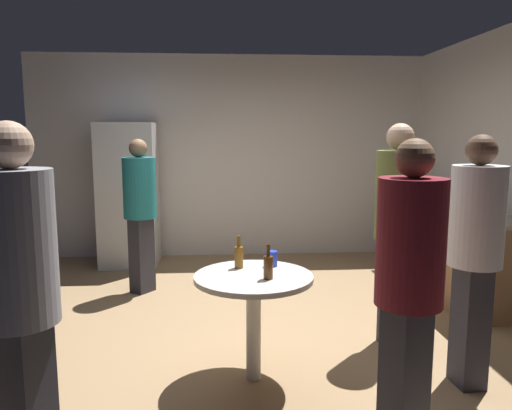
{
  "coord_description": "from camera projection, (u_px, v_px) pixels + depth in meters",
  "views": [
    {
      "loc": [
        -0.15,
        -4.09,
        1.67
      ],
      "look_at": [
        0.18,
        0.41,
        1.01
      ],
      "focal_mm": 34.65,
      "sensor_mm": 36.0,
      "label": 1
    }
  ],
  "objects": [
    {
      "name": "foreground_table",
      "position": [
        254.0,
        290.0,
        3.31
      ],
      "size": [
        0.8,
        0.8,
        0.73
      ],
      "color": "beige",
      "rests_on": "ground_plane"
    },
    {
      "name": "ground_plane",
      "position": [
        239.0,
        333.0,
        4.3
      ],
      "size": [
        5.2,
        5.2,
        0.1
      ],
      "primitive_type": "cube",
      "color": "#9E7C56"
    },
    {
      "name": "kitchen_counter",
      "position": [
        449.0,
        249.0,
        5.27
      ],
      "size": [
        0.64,
        2.14,
        0.9
      ],
      "color": "olive",
      "rests_on": "ground_plane"
    },
    {
      "name": "kettle",
      "position": [
        439.0,
        198.0,
        5.37
      ],
      "size": [
        0.24,
        0.17,
        0.18
      ],
      "color": "#B2B2B7",
      "rests_on": "kitchen_counter"
    },
    {
      "name": "beer_bottle_on_counter",
      "position": [
        455.0,
        202.0,
        4.99
      ],
      "size": [
        0.06,
        0.06,
        0.23
      ],
      "color": "#8C5919",
      "rests_on": "kitchen_counter"
    },
    {
      "name": "refrigerator",
      "position": [
        129.0,
        195.0,
        6.24
      ],
      "size": [
        0.7,
        0.68,
        1.8
      ],
      "color": "silver",
      "rests_on": "ground_plane"
    },
    {
      "name": "person_in_teal_shirt",
      "position": [
        140.0,
        204.0,
        5.13
      ],
      "size": [
        0.48,
        0.48,
        1.61
      ],
      "rotation": [
        0.0,
        0.0,
        -0.66
      ],
      "color": "#2D2D38",
      "rests_on": "ground_plane"
    },
    {
      "name": "plastic_cup_blue",
      "position": [
        272.0,
        259.0,
        3.5
      ],
      "size": [
        0.08,
        0.08,
        0.11
      ],
      "primitive_type": "cylinder",
      "color": "blue",
      "rests_on": "foreground_table"
    },
    {
      "name": "wall_back",
      "position": [
        231.0,
        157.0,
        6.69
      ],
      "size": [
        5.32,
        0.06,
        2.7
      ],
      "primitive_type": "cube",
      "color": "silver",
      "rests_on": "ground_plane"
    },
    {
      "name": "person_in_gray_shirt",
      "position": [
        18.0,
        287.0,
        2.14
      ],
      "size": [
        0.47,
        0.47,
        1.72
      ],
      "rotation": [
        0.0,
        0.0,
        1.01
      ],
      "color": "#2D2D38",
      "rests_on": "ground_plane"
    },
    {
      "name": "person_in_maroon_shirt",
      "position": [
        409.0,
        276.0,
        2.48
      ],
      "size": [
        0.46,
        0.46,
        1.65
      ],
      "rotation": [
        0.0,
        0.0,
        2.08
      ],
      "color": "#2D2D38",
      "rests_on": "ground_plane"
    },
    {
      "name": "beer_bottle_amber",
      "position": [
        239.0,
        256.0,
        3.45
      ],
      "size": [
        0.06,
        0.06,
        0.23
      ],
      "color": "#8C5919",
      "rests_on": "foreground_table"
    },
    {
      "name": "person_in_white_shirt",
      "position": [
        475.0,
        243.0,
        3.18
      ],
      "size": [
        0.36,
        0.36,
        1.67
      ],
      "rotation": [
        0.0,
        0.0,
        3.2
      ],
      "color": "#2D2D38",
      "rests_on": "ground_plane"
    },
    {
      "name": "person_in_olive_shirt",
      "position": [
        397.0,
        218.0,
        3.78
      ],
      "size": [
        0.37,
        0.37,
        1.75
      ],
      "rotation": [
        0.0,
        0.0,
        -3.04
      ],
      "color": "#2D2D38",
      "rests_on": "ground_plane"
    },
    {
      "name": "beer_bottle_brown",
      "position": [
        268.0,
        266.0,
        3.19
      ],
      "size": [
        0.06,
        0.06,
        0.23
      ],
      "color": "#593314",
      "rests_on": "foreground_table"
    },
    {
      "name": "wine_bottle_on_counter",
      "position": [
        481.0,
        203.0,
        4.68
      ],
      "size": [
        0.08,
        0.08,
        0.31
      ],
      "color": "#3F141E",
      "rests_on": "kitchen_counter"
    }
  ]
}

